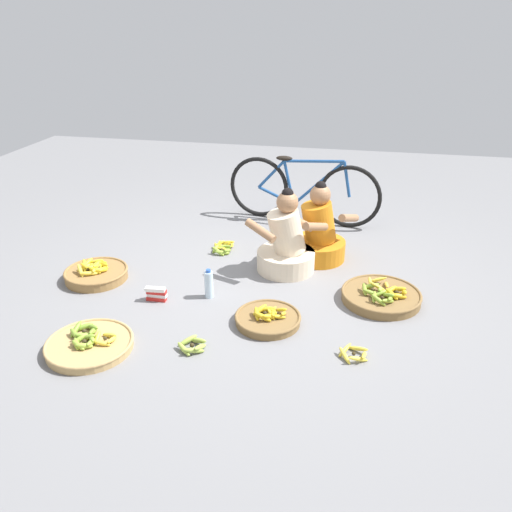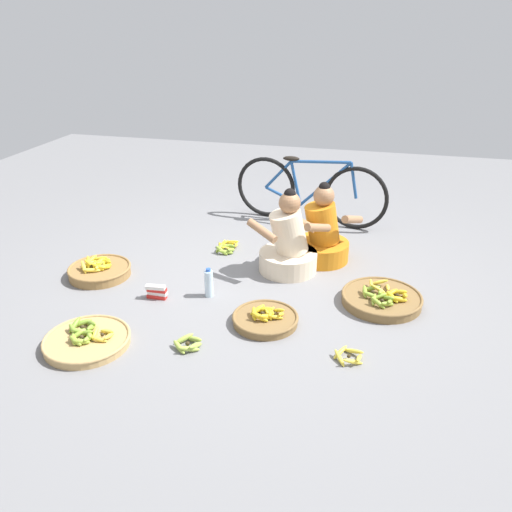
{
  "view_description": "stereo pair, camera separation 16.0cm",
  "coord_description": "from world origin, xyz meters",
  "views": [
    {
      "loc": [
        0.76,
        -3.84,
        2.11
      ],
      "look_at": [
        0.0,
        -0.2,
        0.35
      ],
      "focal_mm": 36.1,
      "sensor_mm": 36.0,
      "label": 1
    },
    {
      "loc": [
        0.91,
        -3.81,
        2.11
      ],
      "look_at": [
        0.0,
        -0.2,
        0.35
      ],
      "focal_mm": 36.1,
      "sensor_mm": 36.0,
      "label": 2
    }
  ],
  "objects": [
    {
      "name": "banana_basket_back_center",
      "position": [
        1.01,
        -0.1,
        0.05
      ],
      "size": [
        0.64,
        0.64,
        0.15
      ],
      "color": "brown",
      "rests_on": "ground"
    },
    {
      "name": "water_bottle",
      "position": [
        -0.37,
        -0.32,
        0.12
      ],
      "size": [
        0.07,
        0.07,
        0.25
      ],
      "color": "silver",
      "rests_on": "ground"
    },
    {
      "name": "vendor_woman_front",
      "position": [
        0.17,
        0.3,
        0.25
      ],
      "size": [
        0.71,
        0.56,
        0.77
      ],
      "color": "beige",
      "rests_on": "ground"
    },
    {
      "name": "banana_basket_front_right",
      "position": [
        0.18,
        -0.61,
        0.04
      ],
      "size": [
        0.5,
        0.5,
        0.13
      ],
      "color": "brown",
      "rests_on": "ground"
    },
    {
      "name": "bicycle_leaning",
      "position": [
        0.16,
        1.53,
        0.36
      ],
      "size": [
        1.69,
        0.28,
        0.73
      ],
      "color": "black",
      "rests_on": "ground"
    },
    {
      "name": "loose_bananas_back_left",
      "position": [
        -0.5,
        0.59,
        0.03
      ],
      "size": [
        0.22,
        0.33,
        0.1
      ],
      "color": "#8CAD38",
      "rests_on": "ground"
    },
    {
      "name": "loose_bananas_front_left",
      "position": [
        0.82,
        -0.91,
        0.03
      ],
      "size": [
        0.22,
        0.22,
        0.08
      ],
      "color": "yellow",
      "rests_on": "ground"
    },
    {
      "name": "packet_carton_stack",
      "position": [
        -0.77,
        -0.46,
        0.06
      ],
      "size": [
        0.17,
        0.07,
        0.12
      ],
      "color": "red",
      "rests_on": "ground"
    },
    {
      "name": "banana_basket_mid_right",
      "position": [
        -1.42,
        -0.22,
        0.06
      ],
      "size": [
        0.55,
        0.55,
        0.17
      ],
      "color": "olive",
      "rests_on": "ground"
    },
    {
      "name": "vendor_woman_behind",
      "position": [
        0.43,
        0.6,
        0.24
      ],
      "size": [
        0.7,
        0.52,
        0.76
      ],
      "color": "orange",
      "rests_on": "ground"
    },
    {
      "name": "ground_plane",
      "position": [
        0.0,
        0.0,
        0.0
      ],
      "size": [
        10.0,
        10.0,
        0.0
      ],
      "primitive_type": "plane",
      "color": "slate"
    },
    {
      "name": "banana_basket_front_center",
      "position": [
        -0.97,
        -1.19,
        0.04
      ],
      "size": [
        0.6,
        0.6,
        0.13
      ],
      "color": "tan",
      "rests_on": "ground"
    },
    {
      "name": "loose_bananas_near_bicycle",
      "position": [
        -0.27,
        -1.04,
        0.03
      ],
      "size": [
        0.22,
        0.23,
        0.09
      ],
      "color": "#9EB747",
      "rests_on": "ground"
    }
  ]
}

